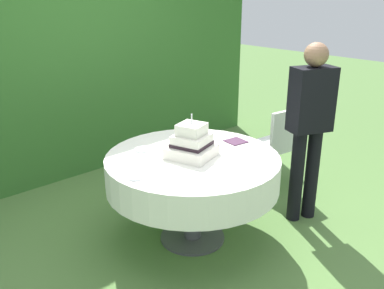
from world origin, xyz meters
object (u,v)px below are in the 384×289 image
cake_table (193,171)px  wedding_cake (191,144)px  garden_chair (277,141)px  napkin_stack (236,141)px  standing_person (310,122)px  serving_plate_near (135,178)px  serving_plate_far (143,149)px

cake_table → wedding_cake: (-0.01, 0.01, 0.24)m
cake_table → garden_chair: 1.27m
napkin_stack → wedding_cake: bearing=178.2°
standing_person → serving_plate_near: bearing=166.2°
garden_chair → wedding_cake: bearing=-175.7°
serving_plate_near → serving_plate_far: same height
wedding_cake → napkin_stack: 0.52m
serving_plate_far → standing_person: 1.44m
wedding_cake → standing_person: bearing=-23.3°
cake_table → standing_person: size_ratio=0.87×
serving_plate_far → wedding_cake: bearing=-61.3°
wedding_cake → garden_chair: bearing=4.3°
wedding_cake → serving_plate_far: (-0.20, 0.37, -0.10)m
cake_table → garden_chair: garden_chair is taller
cake_table → standing_person: bearing=-23.1°
cake_table → serving_plate_near: serving_plate_near is taller
serving_plate_near → serving_plate_far: size_ratio=0.71×
cake_table → serving_plate_far: bearing=119.0°
cake_table → serving_plate_near: size_ratio=13.79×
serving_plate_near → standing_person: size_ratio=0.06×
serving_plate_near → serving_plate_far: 0.55m
wedding_cake → serving_plate_far: bearing=118.7°
wedding_cake → garden_chair: wedding_cake is taller
serving_plate_far → standing_person: (1.19, -0.79, 0.17)m
serving_plate_near → napkin_stack: 1.08m
standing_person → cake_table: bearing=156.9°
cake_table → serving_plate_near: (-0.58, -0.04, 0.14)m
serving_plate_near → napkin_stack: bearing=1.4°
serving_plate_far → napkin_stack: 0.81m
cake_table → wedding_cake: wedding_cake is taller
napkin_stack → garden_chair: (0.76, 0.11, -0.22)m
cake_table → serving_plate_near: 0.60m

